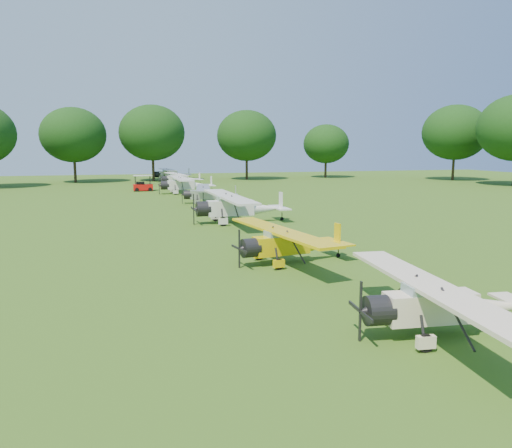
{
  "coord_description": "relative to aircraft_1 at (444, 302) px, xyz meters",
  "views": [
    {
      "loc": [
        -8.3,
        -30.51,
        5.79
      ],
      "look_at": [
        -0.64,
        -3.19,
        1.4
      ],
      "focal_mm": 35.0,
      "sensor_mm": 36.0,
      "label": 1
    }
  ],
  "objects": [
    {
      "name": "aircraft_3",
      "position": [
        -0.66,
        24.43,
        0.28
      ],
      "size": [
        7.42,
        11.79,
        2.33
      ],
      "rotation": [
        0.0,
        0.0,
        0.02
      ],
      "color": "silver",
      "rests_on": "ground"
    },
    {
      "name": "aircraft_4",
      "position": [
        -0.44,
        38.15,
        -0.0
      ],
      "size": [
        5.95,
        9.42,
        1.85
      ],
      "rotation": [
        0.0,
        0.0,
        -0.17
      ],
      "color": "silver",
      "rests_on": "ground"
    },
    {
      "name": "ground",
      "position": [
        -1.26,
        17.83,
        -1.08
      ],
      "size": [
        160.0,
        160.0,
        0.0
      ],
      "primitive_type": "plane",
      "color": "#2A4912",
      "rests_on": "ground"
    },
    {
      "name": "aircraft_1",
      "position": [
        0.0,
        0.0,
        0.0
      ],
      "size": [
        5.94,
        9.45,
        1.86
      ],
      "rotation": [
        0.0,
        0.0,
        -0.1
      ],
      "color": "beige",
      "rests_on": "ground"
    },
    {
      "name": "aircraft_2",
      "position": [
        -1.29,
        10.6,
        0.02
      ],
      "size": [
        6.05,
        9.59,
        1.88
      ],
      "rotation": [
        0.0,
        0.0,
        0.16
      ],
      "color": "#D7B809",
      "rests_on": "ground"
    },
    {
      "name": "tree_belt",
      "position": [
        2.31,
        17.99,
        6.94
      ],
      "size": [
        137.36,
        130.27,
        14.52
      ],
      "color": "black",
      "rests_on": "ground"
    },
    {
      "name": "aircraft_7",
      "position": [
        -0.27,
        75.97,
        0.15
      ],
      "size": [
        6.73,
        10.73,
        2.11
      ],
      "rotation": [
        0.0,
        0.0,
        0.07
      ],
      "color": "silver",
      "rests_on": "ground"
    },
    {
      "name": "aircraft_6",
      "position": [
        -0.28,
        63.01,
        0.09
      ],
      "size": [
        6.42,
        10.2,
        2.0
      ],
      "rotation": [
        0.0,
        0.0,
        0.12
      ],
      "color": "silver",
      "rests_on": "ground"
    },
    {
      "name": "aircraft_5",
      "position": [
        -1.28,
        49.88,
        0.2
      ],
      "size": [
        7.0,
        11.12,
        2.2
      ],
      "rotation": [
        0.0,
        0.0,
        0.02
      ],
      "color": "silver",
      "rests_on": "ground"
    },
    {
      "name": "golf_cart",
      "position": [
        -6.24,
        55.01,
        -0.38
      ],
      "size": [
        2.54,
        1.65,
        2.1
      ],
      "rotation": [
        0.0,
        0.0,
        0.04
      ],
      "color": "red",
      "rests_on": "ground"
    }
  ]
}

